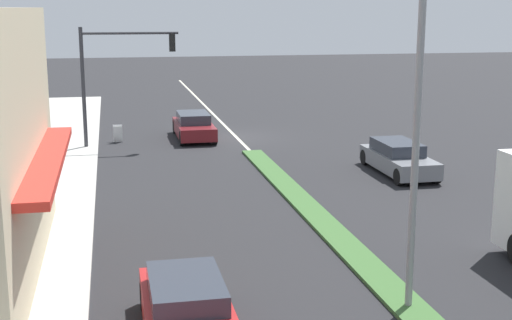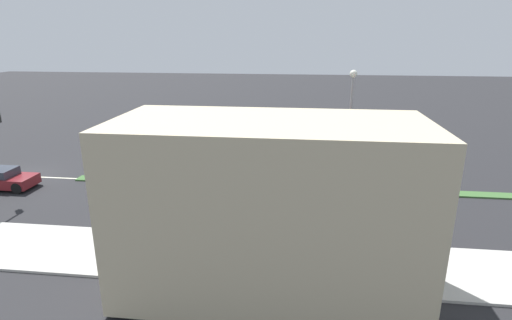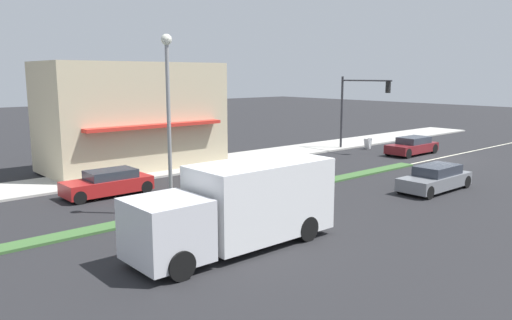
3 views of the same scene
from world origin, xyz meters
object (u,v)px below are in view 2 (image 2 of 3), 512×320
object	(u,v)px
delivery_truck	(344,147)
suv_grey	(177,152)
hatchback_red	(366,215)
pedestrian	(126,247)
street_lamp	(351,116)

from	to	relation	value
delivery_truck	suv_grey	distance (m)	12.86
delivery_truck	hatchback_red	xyz separation A→B (m)	(10.00, 0.24, -0.85)
pedestrian	suv_grey	xyz separation A→B (m)	(-15.16, -2.65, -0.38)
delivery_truck	suv_grey	world-z (taller)	delivery_truck
street_lamp	delivery_truck	distance (m)	6.00
street_lamp	suv_grey	size ratio (longest dim) A/B	1.62
pedestrian	hatchback_red	size ratio (longest dim) A/B	0.40
street_lamp	delivery_truck	bearing A→B (deg)	176.90
suv_grey	delivery_truck	bearing A→B (deg)	90.00
street_lamp	delivery_truck	size ratio (longest dim) A/B	0.98
pedestrian	hatchback_red	world-z (taller)	pedestrian
street_lamp	delivery_truck	xyz separation A→B (m)	(-5.00, 0.27, -3.31)
pedestrian	hatchback_red	distance (m)	11.64
hatchback_red	suv_grey	bearing A→B (deg)	-127.40
pedestrian	suv_grey	distance (m)	15.40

